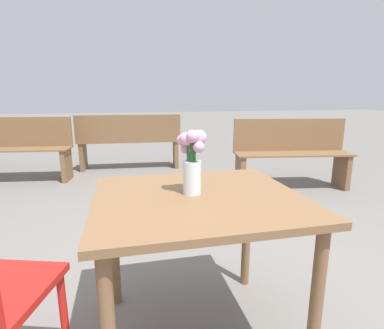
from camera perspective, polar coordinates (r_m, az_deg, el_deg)
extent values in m
cube|color=brown|center=(1.30, 1.18, -6.52)|extent=(0.90, 0.80, 0.03)
cylinder|color=brown|center=(1.35, 22.52, -23.86)|extent=(0.05, 0.05, 0.68)
cylinder|color=brown|center=(1.72, -14.64, -14.80)|extent=(0.05, 0.05, 0.68)
cylinder|color=brown|center=(1.85, 10.35, -12.53)|extent=(0.05, 0.05, 0.68)
cylinder|color=silver|center=(1.30, 0.00, -2.50)|extent=(0.08, 0.08, 0.15)
cylinder|color=silver|center=(1.31, 0.00, -3.72)|extent=(0.07, 0.07, 0.08)
cylinder|color=#337038|center=(1.29, 0.31, -0.54)|extent=(0.01, 0.01, 0.22)
sphere|color=#CC99C6|center=(1.28, 1.33, 5.14)|extent=(0.07, 0.07, 0.07)
cylinder|color=#337038|center=(1.30, 0.27, -0.69)|extent=(0.01, 0.01, 0.20)
sphere|color=#CC99C6|center=(1.30, 0.83, 4.70)|extent=(0.06, 0.06, 0.06)
cylinder|color=#337038|center=(1.31, -0.54, -1.35)|extent=(0.01, 0.01, 0.17)
sphere|color=#CC99C6|center=(1.31, -1.17, 3.08)|extent=(0.05, 0.05, 0.05)
cylinder|color=#337038|center=(1.30, -0.89, -0.61)|extent=(0.01, 0.01, 0.21)
sphere|color=#CC99C6|center=(1.28, -1.90, 4.66)|extent=(0.05, 0.05, 0.05)
cylinder|color=#337038|center=(1.29, -0.27, -0.56)|extent=(0.01, 0.01, 0.22)
sphere|color=#CC99C6|center=(1.25, -1.21, 4.90)|extent=(0.06, 0.06, 0.06)
cylinder|color=#337038|center=(1.28, 0.03, -0.38)|extent=(0.01, 0.01, 0.23)
sphere|color=#CC99C6|center=(1.23, 0.09, 5.34)|extent=(0.05, 0.05, 0.05)
cylinder|color=#337038|center=(1.28, 0.60, -1.31)|extent=(0.01, 0.01, 0.19)
sphere|color=#CC99C6|center=(1.24, 1.39, 3.35)|extent=(0.05, 0.05, 0.05)
cylinder|color=red|center=(1.50, -23.12, -25.55)|extent=(0.03, 0.03, 0.44)
cube|color=brown|center=(3.83, 18.67, 1.95)|extent=(1.44, 0.60, 0.02)
cube|color=brown|center=(3.95, 18.01, 5.39)|extent=(1.39, 0.29, 0.40)
cube|color=brown|center=(4.16, 26.62, -1.09)|extent=(0.12, 0.33, 0.43)
cube|color=brown|center=(3.69, 9.17, -1.53)|extent=(0.12, 0.33, 0.43)
cube|color=brown|center=(4.61, -31.50, 2.47)|extent=(1.58, 0.58, 0.02)
cube|color=brown|center=(4.72, -30.98, 5.33)|extent=(1.53, 0.26, 0.40)
cube|color=brown|center=(4.39, -22.77, -0.06)|extent=(0.11, 0.33, 0.43)
cube|color=brown|center=(4.80, -11.77, 4.46)|extent=(1.58, 0.50, 0.02)
cube|color=brown|center=(4.61, -11.98, 6.75)|extent=(1.55, 0.18, 0.40)
cube|color=brown|center=(4.93, -20.03, 1.50)|extent=(0.09, 0.33, 0.43)
cube|color=brown|center=(4.85, -3.14, 2.11)|extent=(0.09, 0.33, 0.43)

